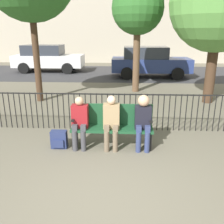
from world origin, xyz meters
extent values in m
plane|color=#605B4C|center=(0.00, 0.00, 0.00)|extent=(80.00, 80.00, 0.00)
cube|color=#194728|center=(0.00, 1.92, 0.42)|extent=(1.74, 0.45, 0.05)
cube|color=#194728|center=(0.00, 2.12, 0.69)|extent=(1.74, 0.05, 0.47)
cube|color=black|center=(-0.81, 1.92, 0.20)|extent=(0.06, 0.38, 0.40)
cube|color=black|center=(0.81, 1.92, 0.20)|extent=(0.06, 0.38, 0.40)
cube|color=black|center=(-0.81, 1.92, 0.65)|extent=(0.06, 0.38, 0.04)
cube|color=black|center=(0.81, 1.92, 0.65)|extent=(0.06, 0.38, 0.04)
cylinder|color=#3D3D42|center=(-0.77, 1.70, 0.23)|extent=(0.11, 0.11, 0.45)
cylinder|color=#3D3D42|center=(-0.59, 1.70, 0.23)|extent=(0.11, 0.11, 0.45)
cube|color=#3D3D42|center=(-0.77, 1.80, 0.50)|extent=(0.11, 0.20, 0.12)
cube|color=#3D3D42|center=(-0.59, 1.80, 0.50)|extent=(0.11, 0.20, 0.12)
cube|color=maroon|center=(-0.68, 1.92, 0.70)|extent=(0.34, 0.22, 0.50)
sphere|color=tan|center=(-0.68, 1.90, 1.04)|extent=(0.18, 0.18, 0.18)
cylinder|color=brown|center=(-0.10, 1.70, 0.23)|extent=(0.11, 0.11, 0.45)
cylinder|color=brown|center=(0.08, 1.70, 0.23)|extent=(0.11, 0.11, 0.45)
cube|color=brown|center=(-0.10, 1.80, 0.50)|extent=(0.11, 0.20, 0.12)
cube|color=brown|center=(0.08, 1.80, 0.50)|extent=(0.11, 0.20, 0.12)
cube|color=#997F59|center=(-0.01, 1.92, 0.71)|extent=(0.34, 0.22, 0.53)
sphere|color=beige|center=(-0.01, 1.90, 1.07)|extent=(0.18, 0.18, 0.18)
cylinder|color=navy|center=(0.56, 1.70, 0.23)|extent=(0.11, 0.11, 0.45)
cylinder|color=navy|center=(0.74, 1.70, 0.23)|extent=(0.11, 0.11, 0.45)
cube|color=navy|center=(0.56, 1.80, 0.50)|extent=(0.11, 0.20, 0.12)
cube|color=navy|center=(0.74, 1.80, 0.50)|extent=(0.11, 0.20, 0.12)
cube|color=black|center=(0.65, 1.92, 0.70)|extent=(0.34, 0.22, 0.49)
sphere|color=tan|center=(0.65, 1.90, 1.06)|extent=(0.24, 0.24, 0.24)
cube|color=navy|center=(-1.14, 1.82, 0.19)|extent=(0.34, 0.17, 0.39)
cube|color=navy|center=(-1.14, 1.71, 0.14)|extent=(0.24, 0.04, 0.18)
cylinder|color=black|center=(-2.82, 2.94, 0.47)|extent=(0.02, 0.02, 0.95)
cylinder|color=black|center=(-2.68, 2.94, 0.47)|extent=(0.02, 0.02, 0.95)
cylinder|color=black|center=(-2.54, 2.94, 0.47)|extent=(0.02, 0.02, 0.95)
cylinder|color=black|center=(-2.40, 2.94, 0.47)|extent=(0.02, 0.02, 0.95)
cylinder|color=black|center=(-2.26, 2.94, 0.47)|extent=(0.02, 0.02, 0.95)
cylinder|color=black|center=(-2.12, 2.94, 0.47)|extent=(0.02, 0.02, 0.95)
cylinder|color=black|center=(-1.98, 2.94, 0.47)|extent=(0.02, 0.02, 0.95)
cylinder|color=black|center=(-1.84, 2.94, 0.47)|extent=(0.02, 0.02, 0.95)
cylinder|color=black|center=(-1.70, 2.94, 0.47)|extent=(0.02, 0.02, 0.95)
cylinder|color=black|center=(-1.56, 2.94, 0.47)|extent=(0.02, 0.02, 0.95)
cylinder|color=black|center=(-1.42, 2.94, 0.47)|extent=(0.02, 0.02, 0.95)
cylinder|color=black|center=(-1.28, 2.94, 0.47)|extent=(0.02, 0.02, 0.95)
cylinder|color=black|center=(-1.14, 2.94, 0.47)|extent=(0.02, 0.02, 0.95)
cylinder|color=black|center=(-1.00, 2.94, 0.47)|extent=(0.02, 0.02, 0.95)
cylinder|color=black|center=(-0.86, 2.94, 0.47)|extent=(0.02, 0.02, 0.95)
cylinder|color=black|center=(-0.72, 2.94, 0.47)|extent=(0.02, 0.02, 0.95)
cylinder|color=black|center=(-0.58, 2.94, 0.47)|extent=(0.02, 0.02, 0.95)
cylinder|color=black|center=(-0.44, 2.94, 0.47)|extent=(0.02, 0.02, 0.95)
cylinder|color=black|center=(-0.30, 2.94, 0.47)|extent=(0.02, 0.02, 0.95)
cylinder|color=black|center=(-0.16, 2.94, 0.47)|extent=(0.02, 0.02, 0.95)
cylinder|color=black|center=(-0.02, 2.94, 0.47)|extent=(0.02, 0.02, 0.95)
cylinder|color=black|center=(0.12, 2.94, 0.47)|extent=(0.02, 0.02, 0.95)
cylinder|color=black|center=(0.26, 2.94, 0.47)|extent=(0.02, 0.02, 0.95)
cylinder|color=black|center=(0.40, 2.94, 0.47)|extent=(0.02, 0.02, 0.95)
cylinder|color=black|center=(0.54, 2.94, 0.47)|extent=(0.02, 0.02, 0.95)
cylinder|color=black|center=(0.68, 2.94, 0.47)|extent=(0.02, 0.02, 0.95)
cylinder|color=black|center=(0.82, 2.94, 0.47)|extent=(0.02, 0.02, 0.95)
cylinder|color=black|center=(0.96, 2.94, 0.47)|extent=(0.02, 0.02, 0.95)
cylinder|color=black|center=(1.10, 2.94, 0.47)|extent=(0.02, 0.02, 0.95)
cylinder|color=black|center=(1.24, 2.94, 0.47)|extent=(0.02, 0.02, 0.95)
cylinder|color=black|center=(1.38, 2.94, 0.47)|extent=(0.02, 0.02, 0.95)
cylinder|color=black|center=(1.52, 2.94, 0.47)|extent=(0.02, 0.02, 0.95)
cylinder|color=black|center=(1.66, 2.94, 0.47)|extent=(0.02, 0.02, 0.95)
cylinder|color=black|center=(1.80, 2.94, 0.47)|extent=(0.02, 0.02, 0.95)
cylinder|color=black|center=(1.94, 2.94, 0.47)|extent=(0.02, 0.02, 0.95)
cylinder|color=black|center=(2.08, 2.94, 0.47)|extent=(0.02, 0.02, 0.95)
cylinder|color=black|center=(2.22, 2.94, 0.47)|extent=(0.02, 0.02, 0.95)
cylinder|color=black|center=(2.36, 2.94, 0.47)|extent=(0.02, 0.02, 0.95)
cylinder|color=black|center=(2.50, 2.94, 0.47)|extent=(0.02, 0.02, 0.95)
cylinder|color=black|center=(2.64, 2.94, 0.47)|extent=(0.02, 0.02, 0.95)
cube|color=black|center=(0.00, 2.94, 0.93)|extent=(9.00, 0.03, 0.03)
cylinder|color=#422D1E|center=(-2.79, 5.60, 1.66)|extent=(0.22, 0.22, 3.32)
cylinder|color=brown|center=(0.73, 7.24, 1.35)|extent=(0.27, 0.27, 2.70)
sphere|color=#2D6628|center=(0.73, 7.24, 3.26)|extent=(2.01, 2.01, 2.01)
cylinder|color=#422D1E|center=(3.22, 5.68, 1.21)|extent=(0.35, 0.35, 2.42)
sphere|color=#569342|center=(3.22, 5.68, 3.29)|extent=(3.14, 3.14, 3.14)
cube|color=#333335|center=(0.00, 12.00, 0.00)|extent=(24.00, 6.00, 0.01)
cube|color=navy|center=(1.70, 10.72, 0.67)|extent=(4.20, 1.70, 0.70)
cube|color=#2D333D|center=(1.38, 10.72, 1.32)|extent=(2.31, 1.56, 0.60)
cylinder|color=black|center=(3.00, 9.85, 0.32)|extent=(0.64, 0.20, 0.64)
cylinder|color=black|center=(3.00, 11.59, 0.32)|extent=(0.64, 0.20, 0.64)
cylinder|color=black|center=(0.40, 9.85, 0.32)|extent=(0.64, 0.20, 0.64)
cylinder|color=black|center=(0.40, 11.59, 0.32)|extent=(0.64, 0.20, 0.64)
cube|color=silver|center=(-4.39, 12.37, 0.67)|extent=(4.20, 1.70, 0.70)
cube|color=#2D333D|center=(-4.71, 12.37, 1.32)|extent=(2.31, 1.56, 0.60)
cylinder|color=black|center=(-3.09, 11.50, 0.32)|extent=(0.64, 0.20, 0.64)
cylinder|color=black|center=(-3.09, 13.24, 0.32)|extent=(0.64, 0.20, 0.64)
cylinder|color=black|center=(-5.69, 11.50, 0.32)|extent=(0.64, 0.20, 0.64)
cylinder|color=black|center=(-5.69, 13.24, 0.32)|extent=(0.64, 0.20, 0.64)
camera|label=1|loc=(0.24, -3.05, 2.42)|focal=40.00mm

